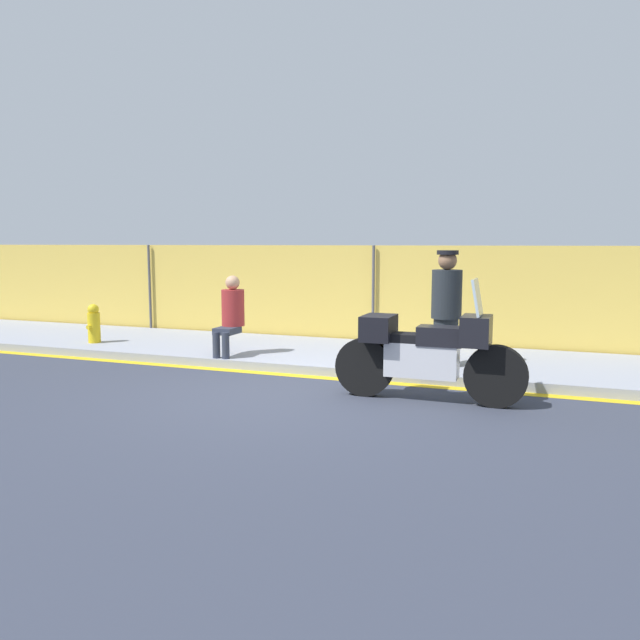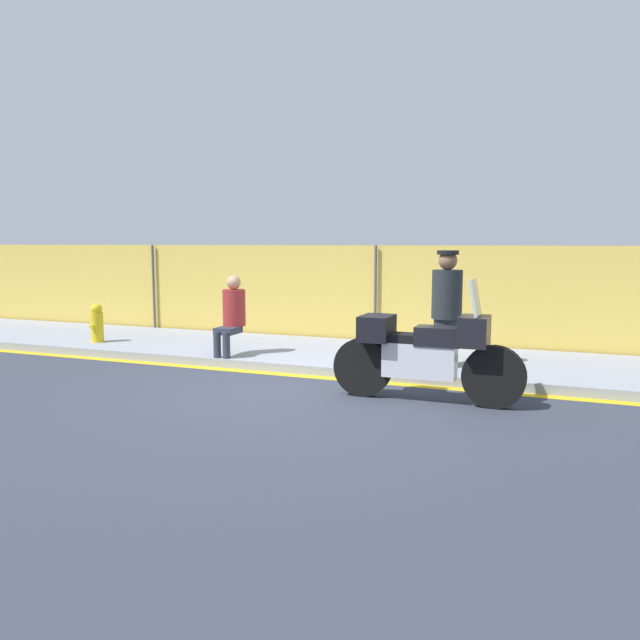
{
  "view_description": "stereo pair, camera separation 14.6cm",
  "coord_description": "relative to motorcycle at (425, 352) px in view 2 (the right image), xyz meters",
  "views": [
    {
      "loc": [
        2.92,
        -6.79,
        1.85
      ],
      "look_at": [
        -0.12,
        1.41,
        0.76
      ],
      "focal_mm": 35.0,
      "sensor_mm": 36.0,
      "label": 1
    },
    {
      "loc": [
        3.06,
        -6.73,
        1.85
      ],
      "look_at": [
        -0.12,
        1.41,
        0.76
      ],
      "focal_mm": 35.0,
      "sensor_mm": 36.0,
      "label": 2
    }
  ],
  "objects": [
    {
      "name": "person_seated_on_curb",
      "position": [
        -3.26,
        1.28,
        0.22
      ],
      "size": [
        0.35,
        0.63,
        1.22
      ],
      "color": "#2D3342",
      "rests_on": "sidewalk"
    },
    {
      "name": "curb_paint_stripe",
      "position": [
        -1.6,
        0.75,
        -0.58
      ],
      "size": [
        34.62,
        0.18,
        0.01
      ],
      "color": "gold",
      "rests_on": "ground_plane"
    },
    {
      "name": "motorcycle",
      "position": [
        0.0,
        0.0,
        0.0
      ],
      "size": [
        2.25,
        0.5,
        1.45
      ],
      "rotation": [
        0.0,
        0.0,
        0.0
      ],
      "color": "black",
      "rests_on": "ground_plane"
    },
    {
      "name": "sidewalk",
      "position": [
        -1.6,
        2.13,
        -0.52
      ],
      "size": [
        34.62,
        2.57,
        0.13
      ],
      "color": "#8E93A3",
      "rests_on": "ground_plane"
    },
    {
      "name": "storefront_fence",
      "position": [
        -1.6,
        3.5,
        0.32
      ],
      "size": [
        32.89,
        0.17,
        1.8
      ],
      "color": "gold",
      "rests_on": "ground_plane"
    },
    {
      "name": "ground_plane",
      "position": [
        -1.6,
        -0.36,
        -0.58
      ],
      "size": [
        120.0,
        120.0,
        0.0
      ],
      "primitive_type": "plane",
      "color": "#333847"
    },
    {
      "name": "fire_hydrant",
      "position": [
        -6.05,
        1.49,
        -0.12
      ],
      "size": [
        0.21,
        0.26,
        0.67
      ],
      "color": "gold",
      "rests_on": "sidewalk"
    },
    {
      "name": "officer_standing",
      "position": [
        -0.03,
        1.55,
        0.36
      ],
      "size": [
        0.42,
        0.42,
        1.62
      ],
      "color": "#1E2328",
      "rests_on": "sidewalk"
    }
  ]
}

